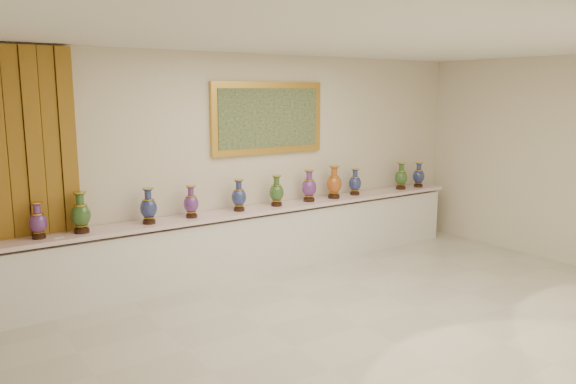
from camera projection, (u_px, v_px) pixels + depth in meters
The scene contains 15 objects.
ground at pixel (361, 326), 6.02m from camera, with size 8.00×8.00×0.00m, color beige.
room at pixel (54, 171), 6.32m from camera, with size 8.00×8.00×8.00m.
counter at pixel (251, 242), 7.78m from camera, with size 7.28×0.48×0.90m.
vase_1 at pixel (38, 222), 6.10m from camera, with size 0.23×0.23×0.40m.
vase_2 at pixel (81, 214), 6.35m from camera, with size 0.28×0.28×0.47m.
vase_3 at pixel (148, 208), 6.80m from camera, with size 0.26×0.26×0.44m.
vase_4 at pixel (191, 203), 7.13m from camera, with size 0.19×0.19×0.41m.
vase_5 at pixel (239, 197), 7.54m from camera, with size 0.22×0.22×0.43m.
vase_6 at pixel (277, 192), 7.87m from camera, with size 0.24×0.24×0.44m.
vase_7 at pixel (309, 187), 8.20m from camera, with size 0.25×0.25×0.47m.
vase_8 at pixel (334, 184), 8.44m from camera, with size 0.27×0.27×0.49m.
vase_9 at pixel (355, 183), 8.72m from camera, with size 0.22×0.22×0.41m.
vase_10 at pixel (401, 177), 9.24m from camera, with size 0.26×0.26×0.44m.
vase_11 at pixel (419, 176), 9.46m from camera, with size 0.20×0.20×0.42m.
label_card at pixel (59, 238), 6.15m from camera, with size 0.10×0.06×0.00m, color white.
Camera 1 is at (-3.89, -4.21, 2.47)m, focal length 35.00 mm.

